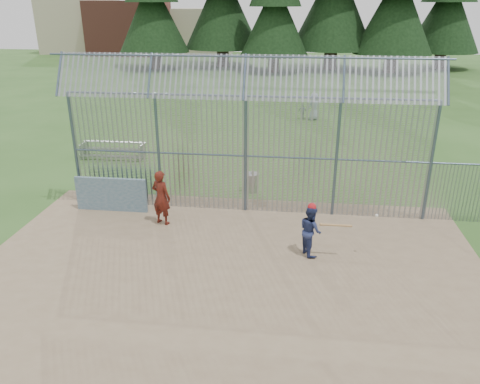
# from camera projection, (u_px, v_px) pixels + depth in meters

# --- Properties ---
(ground) EXTENTS (120.00, 120.00, 0.00)m
(ground) POSITION_uv_depth(u_px,v_px,m) (231.00, 261.00, 13.19)
(ground) COLOR #2D511E
(ground) RESTS_ON ground
(dirt_infield) EXTENTS (14.00, 10.00, 0.02)m
(dirt_infield) POSITION_uv_depth(u_px,v_px,m) (229.00, 270.00, 12.73)
(dirt_infield) COLOR #756047
(dirt_infield) RESTS_ON ground
(dugout_wall) EXTENTS (2.50, 0.12, 1.20)m
(dugout_wall) POSITION_uv_depth(u_px,v_px,m) (111.00, 194.00, 16.15)
(dugout_wall) COLOR #38566B
(dugout_wall) RESTS_ON dirt_infield
(batter) EXTENTS (0.82, 0.89, 1.48)m
(batter) POSITION_uv_depth(u_px,v_px,m) (310.00, 230.00, 13.29)
(batter) COLOR navy
(batter) RESTS_ON dirt_infield
(onlooker) EXTENTS (0.78, 0.64, 1.83)m
(onlooker) POSITION_uv_depth(u_px,v_px,m) (161.00, 197.00, 15.09)
(onlooker) COLOR maroon
(onlooker) RESTS_ON dirt_infield
(bg_kid_standing) EXTENTS (0.97, 0.84, 1.68)m
(bg_kid_standing) POSITION_uv_depth(u_px,v_px,m) (314.00, 107.00, 28.72)
(bg_kid_standing) COLOR gray
(bg_kid_standing) RESTS_ON ground
(bg_kid_seated) EXTENTS (0.58, 0.32, 0.93)m
(bg_kid_seated) POSITION_uv_depth(u_px,v_px,m) (303.00, 112.00, 29.08)
(bg_kid_seated) COLOR slate
(bg_kid_seated) RESTS_ON ground
(batting_gear) EXTENTS (1.95, 0.31, 0.61)m
(batting_gear) POSITION_uv_depth(u_px,v_px,m) (320.00, 212.00, 13.00)
(batting_gear) COLOR #AF171C
(batting_gear) RESTS_ON ground
(trash_can) EXTENTS (0.56, 0.56, 0.82)m
(trash_can) POSITION_uv_depth(u_px,v_px,m) (252.00, 182.00, 17.91)
(trash_can) COLOR gray
(trash_can) RESTS_ON ground
(bleacher) EXTENTS (3.00, 0.95, 0.72)m
(bleacher) POSITION_uv_depth(u_px,v_px,m) (113.00, 150.00, 21.74)
(bleacher) COLOR slate
(bleacher) RESTS_ON ground
(backstop_fence) EXTENTS (20.09, 0.81, 5.30)m
(backstop_fence) POSITION_uv_depth(u_px,v_px,m) (300.00, 148.00, 15.26)
(backstop_fence) COLOR #47566B
(backstop_fence) RESTS_ON ground
(distant_buildings) EXTENTS (26.50, 10.50, 8.00)m
(distant_buildings) POSITION_uv_depth(u_px,v_px,m) (125.00, 27.00, 66.41)
(distant_buildings) COLOR brown
(distant_buildings) RESTS_ON ground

